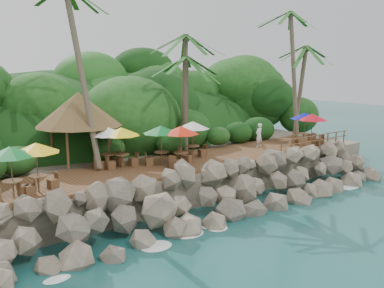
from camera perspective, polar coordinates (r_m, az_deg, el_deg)
ground at (r=24.83m, az=8.54°, el=-9.80°), size 140.00×140.00×0.00m
land_base at (r=37.02m, az=-9.42°, el=-1.28°), size 32.00×25.20×2.10m
jungle_hill at (r=43.88m, az=-13.98°, el=-0.98°), size 44.80×28.00×15.40m
seawall at (r=25.82m, az=5.42°, el=-6.23°), size 29.00×4.00×2.30m
terrace at (r=28.50m, az=0.00°, el=-2.37°), size 26.00×5.00×0.20m
jungle_foliage at (r=36.39m, az=-8.63°, el=-3.16°), size 44.00×16.00×12.00m
foam_line at (r=25.02m, az=8.04°, el=-9.56°), size 25.20×0.80×0.06m
palms at (r=30.90m, az=-0.45°, el=16.60°), size 33.99×7.05×13.77m
palapa at (r=28.32m, az=-15.03°, el=4.55°), size 5.57×5.57×4.60m
dining_clusters at (r=26.97m, az=-2.37°, el=1.63°), size 24.93×5.54×2.53m
railing at (r=33.88m, az=16.23°, el=0.52°), size 8.30×0.10×1.00m
waiter at (r=33.22m, az=9.01°, el=1.18°), size 0.73×0.54×1.85m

